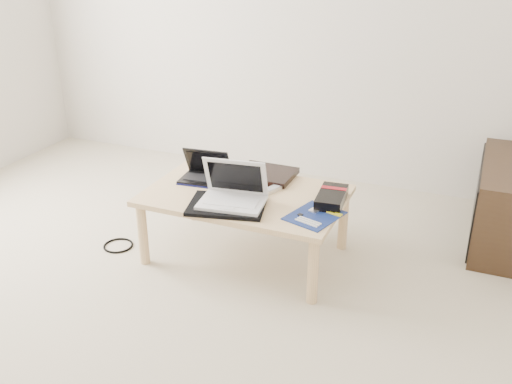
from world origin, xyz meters
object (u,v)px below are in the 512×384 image
at_px(media_cabinet, 511,204).
at_px(gpu_box, 332,198).
at_px(netbook, 206,174).
at_px(white_laptop, 233,194).
at_px(coffee_table, 245,201).

relative_size(media_cabinet, gpu_box, 3.10).
bearing_deg(media_cabinet, netbook, -157.89).
height_order(white_laptop, gpu_box, white_laptop).
relative_size(coffee_table, netbook, 3.71).
relative_size(media_cabinet, netbook, 3.04).
height_order(coffee_table, gpu_box, gpu_box).
bearing_deg(white_laptop, netbook, 139.43).
height_order(media_cabinet, white_laptop, white_laptop).
bearing_deg(netbook, media_cabinet, 22.11).
height_order(coffee_table, white_laptop, white_laptop).
height_order(netbook, gpu_box, netbook).
bearing_deg(gpu_box, media_cabinet, 37.39).
distance_m(media_cabinet, white_laptop, 1.70).
xyz_separation_m(media_cabinet, gpu_box, (-0.92, -0.71, 0.18)).
bearing_deg(white_laptop, gpu_box, 26.18).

